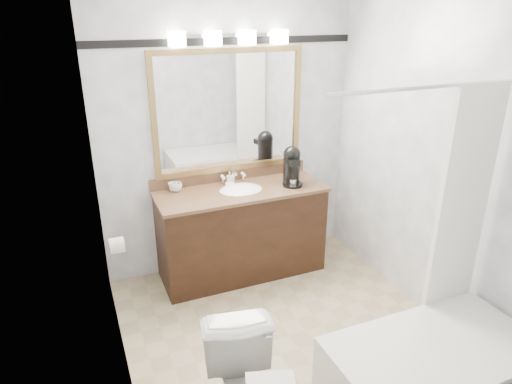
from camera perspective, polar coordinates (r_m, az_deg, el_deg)
room at (r=3.08m, az=4.80°, el=0.81°), size 2.42×2.62×2.52m
vanity at (r=4.26m, az=-1.84°, el=-4.78°), size 1.53×0.58×0.97m
mirror at (r=4.14m, az=-3.37°, el=9.99°), size 1.40×0.04×1.10m
vanity_light_bar at (r=4.01m, az=-3.30°, el=18.74°), size 1.02×0.14×0.12m
accent_stripe at (r=4.07m, az=-3.62°, el=18.31°), size 2.40×0.01×0.06m
bathtub at (r=3.26m, az=21.31°, el=-19.47°), size 1.30×0.75×1.96m
tp_roll at (r=3.61m, az=-17.02°, el=-6.40°), size 0.11×0.12×0.12m
coffee_maker at (r=4.18m, az=4.50°, el=3.43°), size 0.19×0.23×0.36m
cup_left at (r=4.10m, az=-9.91°, el=0.63°), size 0.11×0.11×0.08m
cup_right at (r=4.11m, az=-10.38°, el=0.65°), size 0.10×0.10×0.07m
soap_bottle_a at (r=4.20m, az=-3.31°, el=1.76°), size 0.07×0.07×0.12m
soap_bar at (r=4.17m, az=-3.27°, el=0.93°), size 0.09×0.07×0.03m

